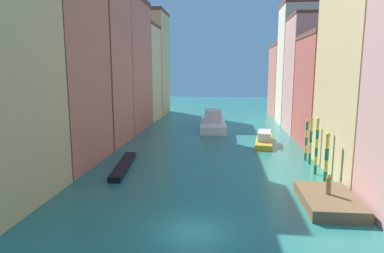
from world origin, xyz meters
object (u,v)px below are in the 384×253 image
(person_on_dock, at_px, (328,185))
(mooring_pole_0, at_px, (327,158))
(waterfront_dock, at_px, (328,200))
(motorboat_0, at_px, (264,139))
(mooring_pole_2, at_px, (311,141))
(vaporetto_white, at_px, (213,122))
(mooring_pole_3, at_px, (306,140))
(gondola_black, at_px, (124,166))
(mooring_pole_1, at_px, (317,146))

(person_on_dock, distance_m, mooring_pole_0, 4.93)
(waterfront_dock, bearing_deg, motorboat_0, 96.49)
(mooring_pole_2, xyz_separation_m, motorboat_0, (-3.55, 8.88, -1.76))
(motorboat_0, bearing_deg, vaporetto_white, 122.15)
(mooring_pole_2, height_order, motorboat_0, mooring_pole_2)
(mooring_pole_3, distance_m, motorboat_0, 8.34)
(gondola_black, bearing_deg, mooring_pole_1, -0.23)
(person_on_dock, bearing_deg, gondola_black, 156.89)
(mooring_pole_0, height_order, mooring_pole_1, mooring_pole_1)
(waterfront_dock, distance_m, mooring_pole_0, 5.39)
(mooring_pole_1, distance_m, motorboat_0, 12.87)
(mooring_pole_1, relative_size, mooring_pole_3, 1.20)
(person_on_dock, relative_size, mooring_pole_1, 0.28)
(mooring_pole_0, distance_m, gondola_black, 18.47)
(mooring_pole_3, xyz_separation_m, gondola_black, (-18.26, -4.81, -1.95))
(mooring_pole_2, bearing_deg, mooring_pole_0, -91.33)
(mooring_pole_0, relative_size, motorboat_0, 0.55)
(mooring_pole_2, bearing_deg, vaporetto_white, 117.79)
(person_on_dock, xyz_separation_m, vaporetto_white, (-9.25, 30.66, -0.45))
(mooring_pole_0, relative_size, mooring_pole_1, 0.83)
(vaporetto_white, relative_size, gondola_black, 1.41)
(waterfront_dock, relative_size, gondola_black, 0.65)
(mooring_pole_3, relative_size, vaporetto_white, 0.34)
(waterfront_dock, distance_m, vaporetto_white, 32.24)
(waterfront_dock, distance_m, gondola_black, 18.60)
(waterfront_dock, xyz_separation_m, gondola_black, (-17.03, 7.48, -0.14))
(motorboat_0, bearing_deg, person_on_dock, -83.46)
(mooring_pole_0, height_order, vaporetto_white, mooring_pole_0)
(mooring_pole_3, xyz_separation_m, motorboat_0, (-3.47, 7.42, -1.56))
(mooring_pole_2, relative_size, motorboat_0, 0.60)
(mooring_pole_0, bearing_deg, motorboat_0, 103.02)
(mooring_pole_3, height_order, vaporetto_white, mooring_pole_3)
(person_on_dock, distance_m, mooring_pole_1, 7.36)
(gondola_black, bearing_deg, mooring_pole_2, 10.34)
(person_on_dock, height_order, mooring_pole_1, mooring_pole_1)
(gondola_black, height_order, motorboat_0, motorboat_0)
(gondola_black, xyz_separation_m, motorboat_0, (14.78, 12.23, 0.38))
(waterfront_dock, relative_size, mooring_pole_2, 1.25)
(mooring_pole_3, bearing_deg, motorboat_0, 115.08)
(waterfront_dock, distance_m, mooring_pole_2, 11.08)
(mooring_pole_0, distance_m, motorboat_0, 15.23)
(mooring_pole_2, bearing_deg, mooring_pole_3, 93.03)
(mooring_pole_3, xyz_separation_m, vaporetto_white, (-10.49, 18.59, -1.19))
(vaporetto_white, height_order, motorboat_0, vaporetto_white)
(mooring_pole_3, distance_m, vaporetto_white, 21.38)
(mooring_pole_1, relative_size, mooring_pole_2, 1.10)
(mooring_pole_2, xyz_separation_m, vaporetto_white, (-10.57, 20.05, -1.39))
(mooring_pole_1, height_order, motorboat_0, mooring_pole_1)
(waterfront_dock, height_order, mooring_pole_2, mooring_pole_2)
(mooring_pole_0, relative_size, gondola_black, 0.48)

